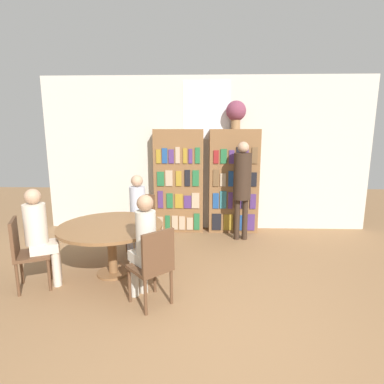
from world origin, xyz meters
TOP-DOWN VIEW (x-y plane):
  - ground_plane at (0.00, 0.00)m, footprint 16.00×16.00m
  - wall_back at (0.00, 3.47)m, footprint 6.40×0.07m
  - bookshelf_left at (-0.53, 3.28)m, footprint 0.95×0.34m
  - bookshelf_right at (0.53, 3.28)m, footprint 0.95×0.34m
  - flower_vase at (0.55, 3.28)m, footprint 0.37×0.37m
  - reading_table at (-1.31, 1.32)m, footprint 1.39×1.39m
  - chair_near_camera at (-2.25, 0.90)m, footprint 0.53×0.53m
  - chair_left_side at (-1.10, 2.33)m, footprint 0.47×0.47m
  - chair_far_side at (-0.61, 0.56)m, footprint 0.57×0.57m
  - seated_reader_left at (-1.13, 2.16)m, footprint 0.31×0.39m
  - seated_reader_right at (-0.74, 0.70)m, footprint 0.38×0.39m
  - seated_reader_back at (-2.08, 0.97)m, footprint 0.40×0.37m
  - librarian_standing at (0.63, 2.78)m, footprint 0.31×0.58m

SIDE VIEW (x-z plane):
  - ground_plane at x=0.00m, z-range 0.00..0.00m
  - chair_near_camera at x=-2.25m, z-range 0.05..0.96m
  - chair_left_side at x=-1.10m, z-range 0.05..0.96m
  - chair_far_side at x=-0.61m, z-range 0.05..0.96m
  - reading_table at x=-1.31m, z-range 0.26..0.96m
  - seated_reader_right at x=-0.74m, z-range 0.07..1.33m
  - seated_reader_left at x=-1.13m, z-range 0.09..1.35m
  - seated_reader_back at x=-2.08m, z-range 0.09..1.35m
  - bookshelf_right at x=0.53m, z-range -0.01..1.99m
  - bookshelf_left at x=-0.53m, z-range 0.00..1.99m
  - librarian_standing at x=0.63m, z-range 0.21..1.98m
  - wall_back at x=0.00m, z-range 0.01..3.01m
  - flower_vase at x=0.55m, z-range 2.04..2.56m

